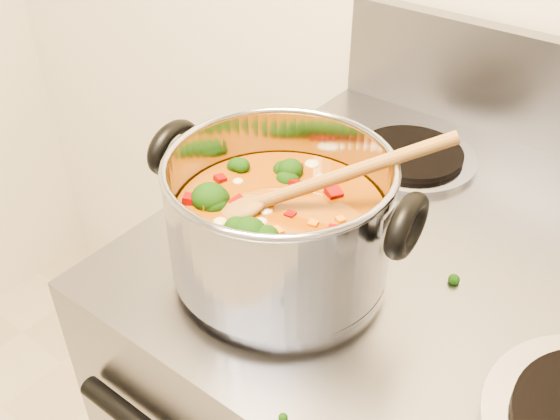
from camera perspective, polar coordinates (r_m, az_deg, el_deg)
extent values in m
cylinder|color=#A5A5AD|center=(0.71, 0.50, -5.31)|extent=(0.23, 0.23, 0.01)
cylinder|color=black|center=(0.71, 0.51, -4.83)|extent=(0.18, 0.18, 0.01)
cylinder|color=#A5A5AD|center=(0.92, 11.80, 4.67)|extent=(0.19, 0.19, 0.01)
cylinder|color=black|center=(0.92, 11.86, 5.10)|extent=(0.15, 0.15, 0.01)
cylinder|color=#A3A3AB|center=(0.66, 0.00, -0.56)|extent=(0.24, 0.24, 0.13)
torus|color=#A3A3AB|center=(0.62, 0.00, 4.14)|extent=(0.24, 0.24, 0.01)
cylinder|color=#823E0B|center=(0.67, 0.00, -2.33)|extent=(0.22, 0.22, 0.08)
torus|color=black|center=(0.70, -9.69, 5.64)|extent=(0.03, 0.08, 0.08)
torus|color=black|center=(0.59, 11.53, -1.41)|extent=(0.03, 0.08, 0.08)
ellipsoid|color=black|center=(0.59, 3.49, -4.06)|extent=(0.04, 0.04, 0.03)
ellipsoid|color=black|center=(0.62, 4.65, -2.25)|extent=(0.04, 0.04, 0.03)
ellipsoid|color=black|center=(0.70, 1.29, 3.22)|extent=(0.04, 0.04, 0.03)
ellipsoid|color=black|center=(0.59, -2.65, -3.95)|extent=(0.04, 0.04, 0.03)
ellipsoid|color=black|center=(0.60, -0.02, -3.60)|extent=(0.04, 0.04, 0.03)
ellipsoid|color=black|center=(0.73, -0.75, 4.60)|extent=(0.04, 0.04, 0.03)
ellipsoid|color=black|center=(0.71, 0.47, 3.83)|extent=(0.04, 0.04, 0.03)
ellipsoid|color=black|center=(0.61, 0.80, -2.97)|extent=(0.04, 0.04, 0.03)
ellipsoid|color=maroon|center=(0.64, 5.48, -0.50)|extent=(0.01, 0.01, 0.01)
ellipsoid|color=maroon|center=(0.68, 0.51, 2.16)|extent=(0.01, 0.01, 0.01)
ellipsoid|color=maroon|center=(0.59, -2.10, -4.43)|extent=(0.01, 0.01, 0.01)
ellipsoid|color=maroon|center=(0.58, -0.94, -5.03)|extent=(0.01, 0.01, 0.01)
ellipsoid|color=maroon|center=(0.71, 1.24, 3.55)|extent=(0.01, 0.01, 0.01)
ellipsoid|color=maroon|center=(0.67, 8.00, 1.16)|extent=(0.01, 0.01, 0.01)
ellipsoid|color=maroon|center=(0.64, -2.64, -0.76)|extent=(0.01, 0.01, 0.01)
ellipsoid|color=maroon|center=(0.58, -1.74, -4.88)|extent=(0.01, 0.01, 0.01)
ellipsoid|color=maroon|center=(0.63, 6.01, -1.64)|extent=(0.01, 0.01, 0.01)
ellipsoid|color=maroon|center=(0.62, -2.21, -1.63)|extent=(0.01, 0.01, 0.01)
ellipsoid|color=#C9680B|center=(0.60, 3.26, -3.62)|extent=(0.01, 0.01, 0.01)
ellipsoid|color=#C9680B|center=(0.62, 5.50, -1.93)|extent=(0.01, 0.01, 0.01)
ellipsoid|color=#C9680B|center=(0.71, -0.48, 3.38)|extent=(0.01, 0.01, 0.01)
ellipsoid|color=#C9680B|center=(0.69, 1.72, 2.33)|extent=(0.01, 0.01, 0.01)
ellipsoid|color=#C9680B|center=(0.63, 4.64, -1.37)|extent=(0.01, 0.01, 0.01)
ellipsoid|color=#C9680B|center=(0.59, 4.57, -4.73)|extent=(0.01, 0.01, 0.01)
ellipsoid|color=#C9680B|center=(0.62, -5.99, -2.03)|extent=(0.01, 0.01, 0.01)
ellipsoid|color=#C9680B|center=(0.59, 1.13, -4.59)|extent=(0.01, 0.01, 0.01)
ellipsoid|color=#C9680B|center=(0.66, 7.01, 0.42)|extent=(0.01, 0.01, 0.01)
ellipsoid|color=#C9680B|center=(0.71, -1.73, 3.66)|extent=(0.01, 0.01, 0.01)
ellipsoid|color=#C9680B|center=(0.69, 4.11, 2.62)|extent=(0.01, 0.01, 0.01)
ellipsoid|color=#C3B186|center=(0.62, 2.87, -1.86)|extent=(0.02, 0.02, 0.01)
ellipsoid|color=#C3B186|center=(0.60, -3.76, -3.48)|extent=(0.02, 0.02, 0.01)
ellipsoid|color=#C3B186|center=(0.71, 5.05, 3.74)|extent=(0.02, 0.02, 0.01)
ellipsoid|color=#C3B186|center=(0.63, 7.94, -1.57)|extent=(0.02, 0.02, 0.01)
ellipsoid|color=#C3B186|center=(0.71, -1.00, 3.62)|extent=(0.02, 0.02, 0.01)
ellipsoid|color=#C3B186|center=(0.63, 7.25, -1.79)|extent=(0.02, 0.02, 0.01)
ellipsoid|color=#C3B186|center=(0.63, -0.86, -0.99)|extent=(0.02, 0.02, 0.01)
ellipsoid|color=#C3B186|center=(0.64, -6.20, -0.51)|extent=(0.02, 0.02, 0.01)
ellipsoid|color=#C3B186|center=(0.63, 0.15, -1.39)|extent=(0.02, 0.02, 0.01)
ellipsoid|color=olive|center=(0.65, -3.95, 0.01)|extent=(0.08, 0.08, 0.04)
cylinder|color=olive|center=(0.63, 5.85, 3.23)|extent=(0.18, 0.16, 0.10)
ellipsoid|color=black|center=(0.71, 15.18, -6.73)|extent=(0.01, 0.01, 0.01)
ellipsoid|color=black|center=(0.64, 9.56, -12.12)|extent=(0.01, 0.01, 0.01)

